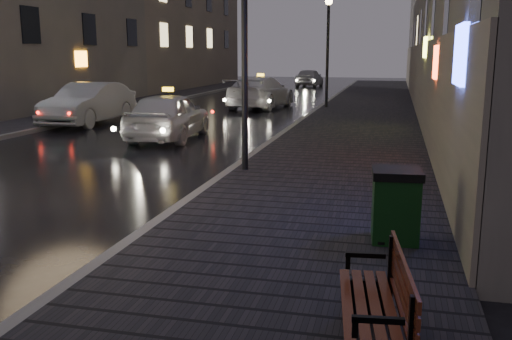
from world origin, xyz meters
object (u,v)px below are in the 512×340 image
(lamp_far, at_px, (328,39))
(taxi_mid, at_px, (261,92))
(taxi_near, at_px, (169,115))
(lamp_near, at_px, (244,22))
(car_far, at_px, (309,78))
(bench, at_px, (383,306))
(car_left_mid, at_px, (89,104))
(trash_bin, at_px, (396,205))

(lamp_far, xyz_separation_m, taxi_mid, (-3.42, 0.15, -2.67))
(taxi_near, relative_size, taxi_mid, 0.82)
(lamp_near, relative_size, car_far, 1.20)
(bench, height_order, taxi_near, taxi_near)
(taxi_near, bearing_deg, lamp_near, 124.13)
(lamp_near, relative_size, taxi_near, 1.14)
(car_far, bearing_deg, lamp_near, 99.68)
(lamp_near, height_order, car_left_mid, lamp_near)
(lamp_far, bearing_deg, bench, -82.03)
(lamp_near, bearing_deg, taxi_mid, 101.96)
(taxi_near, height_order, car_far, taxi_near)
(trash_bin, height_order, car_far, car_far)
(lamp_near, bearing_deg, car_far, 96.00)
(trash_bin, bearing_deg, lamp_near, 123.04)
(bench, bearing_deg, lamp_near, 106.45)
(taxi_mid, height_order, car_far, taxi_mid)
(taxi_mid, bearing_deg, car_left_mid, 63.74)
(lamp_near, xyz_separation_m, taxi_mid, (-3.42, 16.15, -2.67))
(taxi_near, bearing_deg, taxi_mid, -96.70)
(bench, xyz_separation_m, car_left_mid, (-11.88, 15.70, 0.23))
(lamp_near, relative_size, bench, 2.94)
(lamp_near, relative_size, lamp_far, 1.00)
(lamp_far, distance_m, taxi_mid, 4.34)
(lamp_near, bearing_deg, car_left_mid, 136.98)
(taxi_near, bearing_deg, lamp_far, -113.67)
(lamp_far, height_order, bench, lamp_far)
(lamp_far, bearing_deg, lamp_near, -90.00)
(bench, relative_size, car_far, 0.41)
(car_far, bearing_deg, bench, 102.97)
(lamp_far, bearing_deg, taxi_near, -109.46)
(car_left_mid, bearing_deg, trash_bin, -45.83)
(lamp_far, xyz_separation_m, bench, (3.32, -23.71, -2.89))
(bench, bearing_deg, taxi_near, 112.89)
(lamp_far, relative_size, car_left_mid, 1.06)
(car_left_mid, distance_m, taxi_mid, 9.65)
(trash_bin, relative_size, taxi_near, 0.23)
(bench, bearing_deg, trash_bin, 81.45)
(bench, height_order, car_far, car_far)
(lamp_far, distance_m, bench, 24.12)
(taxi_near, xyz_separation_m, car_far, (0.20, 30.28, -0.04))
(taxi_near, height_order, car_left_mid, car_left_mid)
(trash_bin, height_order, car_left_mid, car_left_mid)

